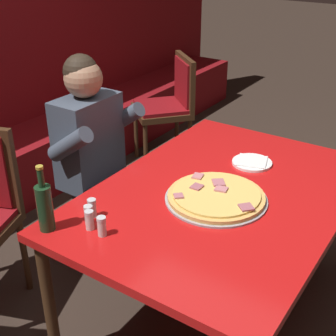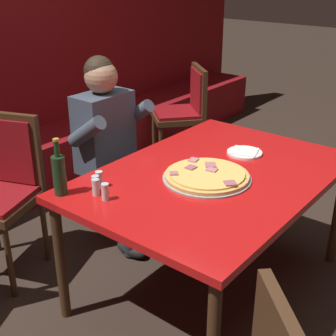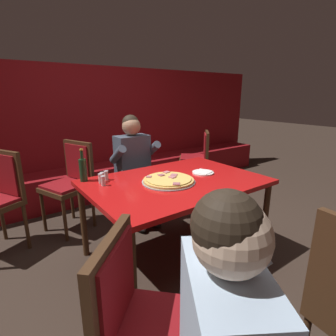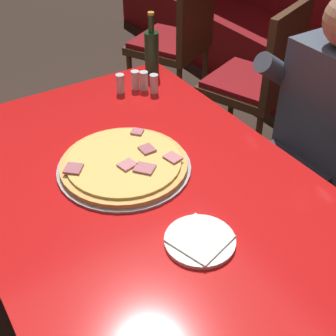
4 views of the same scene
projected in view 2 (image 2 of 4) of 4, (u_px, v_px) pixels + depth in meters
The scene contains 13 objects.
ground_plane at pixel (209, 285), 2.85m from camera, with size 24.00×24.00×0.00m, color #33261E.
booth_bench at pixel (20, 172), 3.81m from camera, with size 6.46×0.48×0.46m, color maroon.
main_dining_table at pixel (214, 184), 2.57m from camera, with size 1.54×1.08×0.75m.
pizza at pixel (207, 176), 2.47m from camera, with size 0.47×0.47×0.05m.
plate_white_paper at pixel (245, 152), 2.79m from camera, with size 0.21×0.21×0.02m.
beer_bottle at pixel (59, 174), 2.27m from camera, with size 0.07×0.07×0.29m.
shaker_parmesan at pixel (96, 185), 2.33m from camera, with size 0.04×0.04×0.09m.
shaker_black_pepper at pixel (99, 180), 2.37m from camera, with size 0.04×0.04×0.09m.
shaker_oregano at pixel (96, 188), 2.29m from camera, with size 0.04×0.04×0.09m.
shaker_red_pepper_flakes at pixel (105, 193), 2.25m from camera, with size 0.04×0.04×0.09m.
diner_seated_blue_shirt at pixel (114, 145), 3.05m from camera, with size 0.53×0.53×1.27m.
dining_chair_by_booth at pixel (1, 183), 2.81m from camera, with size 0.57×0.57×0.99m.
dining_chair_side_aisle at pixel (185, 108), 4.30m from camera, with size 0.62×0.62×0.94m.
Camera 2 is at (-1.96, -1.24, 1.82)m, focal length 50.00 mm.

